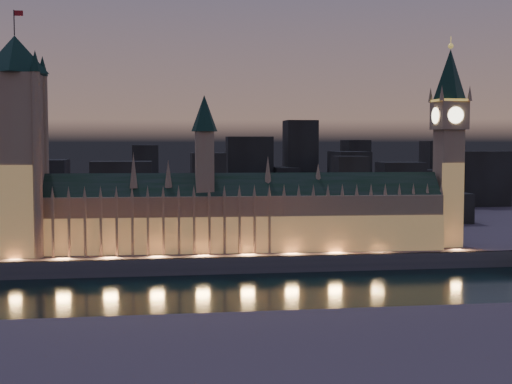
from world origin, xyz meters
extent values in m
plane|color=black|center=(0.00, 0.00, 0.00)|extent=(2000.00, 2000.00, 0.00)
cube|color=#42353F|center=(0.00, 520.00, 4.00)|extent=(2000.00, 960.00, 8.00)
cube|color=#45474A|center=(0.00, 41.00, 4.00)|extent=(2000.00, 2.50, 8.00)
cube|color=#A0745A|center=(0.07, 62.00, 22.00)|extent=(200.70, 28.99, 28.00)
cube|color=tan|center=(0.07, 51.75, 17.00)|extent=(200.00, 0.50, 18.00)
cube|color=black|center=(0.07, 62.00, 39.00)|extent=(200.53, 25.25, 16.26)
cube|color=#A0745A|center=(-19.93, 62.00, 52.00)|extent=(9.00, 9.00, 32.00)
cone|color=#112D22|center=(-19.93, 62.00, 77.00)|extent=(13.00, 13.00, 18.00)
cube|color=#A0745A|center=(-99.93, 51.40, 22.00)|extent=(1.20, 1.20, 28.00)
cone|color=#A0745A|center=(-99.93, 52.00, 39.00)|extent=(2.00, 2.00, 6.00)
cube|color=#A0745A|center=(-92.53, 51.40, 22.00)|extent=(1.20, 1.20, 28.00)
cone|color=#A0745A|center=(-92.53, 52.00, 39.00)|extent=(2.00, 2.00, 6.00)
cube|color=#A0745A|center=(-85.12, 51.40, 22.00)|extent=(1.20, 1.20, 28.00)
cone|color=#A0745A|center=(-85.12, 52.00, 39.00)|extent=(2.00, 2.00, 6.00)
cube|color=#A0745A|center=(-77.71, 51.40, 22.00)|extent=(1.20, 1.20, 28.00)
cone|color=#A0745A|center=(-77.71, 52.00, 39.00)|extent=(2.00, 2.00, 6.00)
cube|color=#A0745A|center=(-70.30, 51.40, 22.00)|extent=(1.20, 1.20, 28.00)
cone|color=#A0745A|center=(-70.30, 52.00, 39.00)|extent=(2.00, 2.00, 6.00)
cube|color=#A0745A|center=(-62.90, 51.40, 22.00)|extent=(1.20, 1.20, 28.00)
cone|color=#A0745A|center=(-62.90, 52.00, 39.00)|extent=(2.00, 2.00, 6.00)
cube|color=#A0745A|center=(-55.49, 51.40, 22.00)|extent=(1.20, 1.20, 28.00)
cone|color=#A0745A|center=(-55.49, 52.00, 39.00)|extent=(2.00, 2.00, 6.00)
cube|color=#A0745A|center=(-48.08, 51.40, 22.00)|extent=(1.20, 1.20, 28.00)
cone|color=#A0745A|center=(-48.08, 52.00, 39.00)|extent=(2.00, 2.00, 6.00)
cube|color=#A0745A|center=(-40.67, 51.40, 22.00)|extent=(1.20, 1.20, 28.00)
cone|color=#A0745A|center=(-40.67, 52.00, 39.00)|extent=(2.00, 2.00, 6.00)
cube|color=#A0745A|center=(-33.27, 51.40, 22.00)|extent=(1.20, 1.20, 28.00)
cone|color=#A0745A|center=(-33.27, 52.00, 39.00)|extent=(2.00, 2.00, 6.00)
cube|color=#A0745A|center=(-25.86, 51.40, 22.00)|extent=(1.20, 1.20, 28.00)
cone|color=#A0745A|center=(-25.86, 52.00, 39.00)|extent=(2.00, 2.00, 6.00)
cube|color=#A0745A|center=(-18.45, 51.40, 22.00)|extent=(1.20, 1.20, 28.00)
cone|color=#A0745A|center=(-18.45, 52.00, 39.00)|extent=(2.00, 2.00, 6.00)
cube|color=#A0745A|center=(-11.04, 51.40, 22.00)|extent=(1.20, 1.20, 28.00)
cone|color=#A0745A|center=(-11.04, 52.00, 39.00)|extent=(2.00, 2.00, 6.00)
cube|color=#A0745A|center=(-3.64, 51.40, 22.00)|extent=(1.20, 1.20, 28.00)
cone|color=#A0745A|center=(-3.64, 52.00, 39.00)|extent=(2.00, 2.00, 6.00)
cube|color=#A0745A|center=(3.77, 51.40, 22.00)|extent=(1.20, 1.20, 28.00)
cone|color=#A0745A|center=(3.77, 52.00, 39.00)|extent=(2.00, 2.00, 6.00)
cube|color=#A0745A|center=(11.18, 51.40, 22.00)|extent=(1.20, 1.20, 28.00)
cone|color=#A0745A|center=(11.18, 52.00, 39.00)|extent=(2.00, 2.00, 6.00)
cube|color=#A0745A|center=(18.59, 51.40, 22.00)|extent=(1.20, 1.20, 28.00)
cone|color=#A0745A|center=(18.59, 52.00, 39.00)|extent=(2.00, 2.00, 6.00)
cube|color=#A0745A|center=(25.99, 51.40, 22.00)|extent=(1.20, 1.20, 28.00)
cone|color=#A0745A|center=(25.99, 52.00, 39.00)|extent=(2.00, 2.00, 6.00)
cube|color=#A0745A|center=(33.40, 51.40, 22.00)|extent=(1.20, 1.20, 28.00)
cone|color=#A0745A|center=(33.40, 52.00, 39.00)|extent=(2.00, 2.00, 6.00)
cube|color=#A0745A|center=(40.81, 51.40, 22.00)|extent=(1.20, 1.20, 28.00)
cone|color=#A0745A|center=(40.81, 52.00, 39.00)|extent=(2.00, 2.00, 6.00)
cube|color=#A0745A|center=(48.21, 51.40, 22.00)|extent=(1.20, 1.20, 28.00)
cone|color=#A0745A|center=(48.21, 52.00, 39.00)|extent=(2.00, 2.00, 6.00)
cube|color=#A0745A|center=(55.62, 51.40, 22.00)|extent=(1.20, 1.20, 28.00)
cone|color=#A0745A|center=(55.62, 52.00, 39.00)|extent=(2.00, 2.00, 6.00)
cube|color=#A0745A|center=(63.03, 51.40, 22.00)|extent=(1.20, 1.20, 28.00)
cone|color=#A0745A|center=(63.03, 52.00, 39.00)|extent=(2.00, 2.00, 6.00)
cube|color=#A0745A|center=(70.44, 51.40, 22.00)|extent=(1.20, 1.20, 28.00)
cone|color=#A0745A|center=(70.44, 52.00, 39.00)|extent=(2.00, 2.00, 6.00)
cube|color=#A0745A|center=(77.84, 51.40, 22.00)|extent=(1.20, 1.20, 28.00)
cone|color=#A0745A|center=(77.84, 52.00, 39.00)|extent=(2.00, 2.00, 6.00)
cube|color=#A0745A|center=(85.25, 51.40, 22.00)|extent=(1.20, 1.20, 28.00)
cone|color=#A0745A|center=(85.25, 52.00, 39.00)|extent=(2.00, 2.00, 6.00)
cube|color=#A0745A|center=(92.66, 51.40, 22.00)|extent=(1.20, 1.20, 28.00)
cone|color=#A0745A|center=(92.66, 52.00, 39.00)|extent=(2.00, 2.00, 6.00)
cube|color=#A0745A|center=(100.07, 51.40, 22.00)|extent=(1.20, 1.20, 28.00)
cone|color=#A0745A|center=(100.07, 52.00, 39.00)|extent=(2.00, 2.00, 6.00)
cone|color=#A0745A|center=(-54.93, 62.00, 49.00)|extent=(4.40, 4.40, 18.00)
cone|color=#A0745A|center=(-37.93, 62.00, 47.00)|extent=(4.40, 4.40, 14.00)
cone|color=#A0745A|center=(12.07, 62.00, 48.00)|extent=(4.40, 4.40, 16.00)
cone|color=#A0745A|center=(38.07, 62.00, 46.00)|extent=(4.40, 4.40, 12.00)
cube|color=#A0745A|center=(-110.00, 62.00, 51.63)|extent=(22.73, 22.73, 87.26)
cube|color=tan|center=(-110.00, 50.80, 30.00)|extent=(22.00, 0.50, 44.00)
cone|color=#112D22|center=(-110.00, 62.00, 104.26)|extent=(31.68, 31.68, 18.00)
cylinder|color=black|center=(-110.00, 62.00, 119.26)|extent=(0.50, 0.50, 12.00)
cube|color=#A91B20|center=(-107.80, 62.00, 123.76)|extent=(4.00, 0.15, 2.50)
cylinder|color=#A0745A|center=(-99.00, 51.00, 51.63)|extent=(4.40, 4.40, 87.26)
cone|color=#112D22|center=(-99.00, 51.00, 100.26)|extent=(5.20, 5.20, 10.00)
cylinder|color=#A0745A|center=(-99.00, 73.00, 51.63)|extent=(4.40, 4.40, 87.26)
cone|color=#112D22|center=(-99.00, 73.00, 100.26)|extent=(5.20, 5.20, 10.00)
cube|color=#A0745A|center=(108.00, 62.00, 38.61)|extent=(12.87, 12.87, 61.22)
cube|color=tan|center=(108.00, 55.80, 30.00)|extent=(12.00, 0.50, 44.00)
cube|color=#A0745A|center=(108.00, 62.00, 76.45)|extent=(15.00, 15.00, 14.46)
cube|color=#F2C64C|center=(108.00, 62.00, 84.28)|extent=(15.75, 15.75, 1.20)
cone|color=#112D22|center=(108.00, 62.00, 97.88)|extent=(18.00, 18.00, 26.00)
sphere|color=#F2C64C|center=(108.00, 62.00, 112.38)|extent=(2.80, 2.80, 2.80)
cylinder|color=#F2C64C|center=(108.00, 62.00, 114.88)|extent=(0.40, 0.40, 5.00)
cylinder|color=#FFF2BF|center=(108.00, 54.25, 76.45)|extent=(8.40, 0.50, 8.40)
cylinder|color=#FFF2BF|center=(108.00, 69.75, 76.45)|extent=(8.40, 0.50, 8.40)
cylinder|color=#FFF2BF|center=(100.25, 62.00, 76.45)|extent=(0.50, 8.40, 8.40)
cylinder|color=#FFF2BF|center=(115.75, 62.00, 76.45)|extent=(0.50, 8.40, 8.40)
cone|color=#A0745A|center=(100.50, 54.50, 87.68)|extent=(2.60, 2.60, 8.00)
cone|color=#A0745A|center=(100.50, 69.50, 87.68)|extent=(2.60, 2.60, 8.00)
cone|color=#A0745A|center=(115.50, 54.50, 87.68)|extent=(2.60, 2.60, 8.00)
cone|color=#A0745A|center=(115.50, 69.50, 87.68)|extent=(2.60, 2.60, 8.00)
cube|color=black|center=(58.89, 130.59, 17.35)|extent=(19.03, 19.80, 18.70)
cube|color=black|center=(234.52, 284.12, 31.44)|extent=(42.59, 22.95, 46.88)
cube|color=black|center=(77.11, 142.01, 30.96)|extent=(19.65, 20.18, 45.92)
cube|color=black|center=(62.74, 287.29, 24.96)|extent=(19.44, 30.73, 33.92)
cube|color=black|center=(33.38, 293.60, 37.62)|extent=(37.76, 19.44, 59.24)
cube|color=black|center=(-51.34, 249.55, 34.24)|extent=(18.99, 34.57, 52.48)
cube|color=black|center=(-11.26, 157.00, 31.96)|extent=(21.11, 25.14, 47.91)
cube|color=black|center=(-65.62, 168.67, 29.25)|extent=(38.19, 23.57, 42.49)
cube|color=black|center=(167.03, 282.97, 19.23)|extent=(43.78, 39.06, 22.46)
cube|color=black|center=(-126.49, 315.96, 28.08)|extent=(19.72, 40.72, 40.16)
cube|color=black|center=(29.05, 279.78, 22.28)|extent=(44.53, 36.65, 28.56)
cube|color=black|center=(-40.73, 299.85, 18.67)|extent=(40.45, 27.15, 21.33)
cube|color=black|center=(-127.41, 158.07, 24.42)|extent=(24.19, 23.03, 32.84)
cube|color=black|center=(105.41, 245.55, 31.72)|extent=(24.63, 41.01, 47.44)
cube|color=black|center=(-141.82, 260.53, 24.22)|extent=(18.33, 34.81, 32.44)
cube|color=black|center=(41.10, 174.58, 17.99)|extent=(44.15, 42.43, 19.99)
cube|color=black|center=(127.14, 189.31, 28.29)|extent=(30.39, 22.61, 40.57)
cube|color=black|center=(182.00, 259.49, 24.13)|extent=(28.33, 19.81, 32.25)
cube|color=black|center=(154.50, 170.48, 18.07)|extent=(24.83, 31.49, 20.14)
cube|color=black|center=(126.52, 301.59, 36.22)|extent=(19.19, 29.53, 56.44)
cube|color=black|center=(77.82, 300.00, 44.52)|extent=(26.00, 26.00, 73.04)
cube|color=black|center=(200.97, 300.00, 35.81)|extent=(26.00, 26.00, 55.61)
camera|label=1|loc=(-44.60, -293.15, 62.59)|focal=50.00mm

